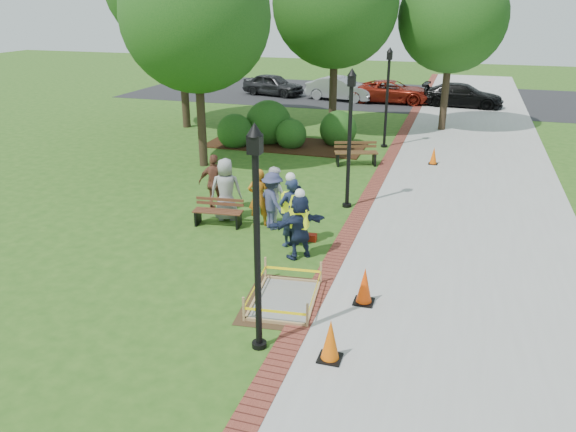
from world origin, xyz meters
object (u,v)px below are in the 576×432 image
(wet_concrete_pad, at_px, (285,292))
(hivis_worker_c, at_px, (293,212))
(hivis_worker_a, at_px, (300,224))
(lamp_near, at_px, (257,225))
(hivis_worker_b, at_px, (290,210))
(cone_front, at_px, (330,341))
(bench_near, at_px, (218,217))

(wet_concrete_pad, xyz_separation_m, hivis_worker_c, (-0.72, 3.02, 0.66))
(wet_concrete_pad, relative_size, hivis_worker_a, 1.36)
(lamp_near, height_order, hivis_worker_c, lamp_near)
(hivis_worker_c, bearing_deg, hivis_worker_b, -105.14)
(lamp_near, xyz_separation_m, hivis_worker_a, (-0.39, 4.00, -1.57))
(lamp_near, bearing_deg, hivis_worker_c, 99.28)
(wet_concrete_pad, relative_size, cone_front, 2.97)
(cone_front, relative_size, hivis_worker_c, 0.46)
(lamp_near, bearing_deg, wet_concrete_pad, 92.02)
(wet_concrete_pad, xyz_separation_m, bench_near, (-3.16, 3.59, 0.01))
(bench_near, bearing_deg, hivis_worker_b, -16.65)
(bench_near, height_order, hivis_worker_b, hivis_worker_b)
(hivis_worker_c, bearing_deg, lamp_near, -80.72)
(bench_near, bearing_deg, hivis_worker_c, -13.16)
(hivis_worker_c, bearing_deg, bench_near, 166.84)
(wet_concrete_pad, distance_m, hivis_worker_a, 2.36)
(bench_near, bearing_deg, wet_concrete_pad, -48.68)
(cone_front, height_order, hivis_worker_c, hivis_worker_c)
(wet_concrete_pad, xyz_separation_m, lamp_near, (0.06, -1.76, 2.25))
(bench_near, distance_m, cone_front, 7.05)
(wet_concrete_pad, xyz_separation_m, hivis_worker_b, (-0.76, 2.87, 0.76))
(cone_front, relative_size, hivis_worker_a, 0.46)
(cone_front, relative_size, hivis_worker_b, 0.41)
(hivis_worker_a, xyz_separation_m, hivis_worker_c, (-0.40, 0.78, -0.01))
(cone_front, bearing_deg, wet_concrete_pad, 128.85)
(bench_near, relative_size, hivis_worker_b, 0.72)
(cone_front, distance_m, hivis_worker_b, 5.17)
(hivis_worker_b, bearing_deg, wet_concrete_pad, -75.20)
(wet_concrete_pad, height_order, hivis_worker_a, hivis_worker_a)
(wet_concrete_pad, bearing_deg, hivis_worker_b, 104.80)
(hivis_worker_a, xyz_separation_m, hivis_worker_b, (-0.44, 0.63, 0.08))
(hivis_worker_a, relative_size, hivis_worker_b, 0.91)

